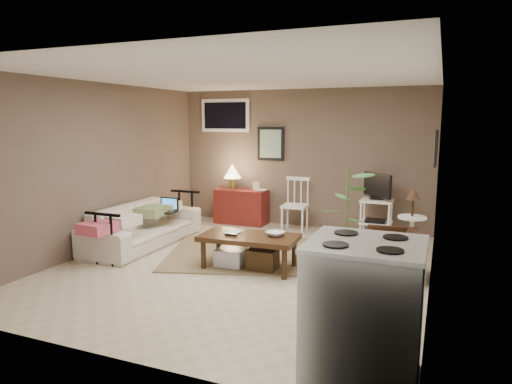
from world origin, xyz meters
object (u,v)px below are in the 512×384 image
at_px(sofa, 143,219).
at_px(stove, 364,312).
at_px(red_console, 241,203).
at_px(coffee_table, 249,249).
at_px(potted_plant, 346,232).
at_px(armchair, 391,251).
at_px(tv_stand, 376,204).
at_px(side_table, 412,215).
at_px(spindle_chair, 295,206).

height_order(sofa, stove, stove).
bearing_deg(red_console, coffee_table, -63.56).
bearing_deg(sofa, potted_plant, -109.20).
distance_m(red_console, armchair, 3.43).
xyz_separation_m(coffee_table, tv_stand, (1.28, 2.17, 0.29)).
relative_size(red_console, side_table, 1.09).
height_order(spindle_chair, armchair, spindle_chair).
xyz_separation_m(sofa, armchair, (3.60, -0.03, -0.09)).
bearing_deg(potted_plant, sofa, 160.80).
bearing_deg(coffee_table, potted_plant, -27.55).
distance_m(coffee_table, armchair, 1.74).
xyz_separation_m(spindle_chair, tv_stand, (1.35, 0.00, 0.13)).
bearing_deg(potted_plant, stove, -73.18).
height_order(side_table, potted_plant, potted_plant).
xyz_separation_m(armchair, potted_plant, (-0.33, -1.11, 0.45)).
relative_size(sofa, stove, 1.99).
distance_m(spindle_chair, stove, 4.54).
height_order(tv_stand, side_table, tv_stand).
relative_size(side_table, armchair, 1.58).
bearing_deg(spindle_chair, tv_stand, 0.18).
height_order(coffee_table, spindle_chair, spindle_chair).
relative_size(red_console, potted_plant, 0.75).
bearing_deg(potted_plant, coffee_table, 152.45).
height_order(tv_stand, potted_plant, potted_plant).
bearing_deg(coffee_table, red_console, 116.44).
bearing_deg(red_console, side_table, -20.97).
distance_m(coffee_table, spindle_chair, 2.17).
distance_m(side_table, potted_plant, 1.94).
xyz_separation_m(tv_stand, potted_plant, (0.09, -2.88, 0.22)).
xyz_separation_m(coffee_table, sofa, (-1.90, 0.43, 0.15)).
height_order(spindle_chair, potted_plant, potted_plant).
bearing_deg(stove, armchair, 91.31).
height_order(sofa, tv_stand, tv_stand).
bearing_deg(potted_plant, side_table, 74.63).
distance_m(spindle_chair, armchair, 2.50).
bearing_deg(stove, spindle_chair, 113.62).
bearing_deg(side_table, tv_stand, 120.50).
bearing_deg(side_table, red_console, 159.03).
relative_size(armchair, stove, 0.61).
bearing_deg(potted_plant, spindle_chair, 116.44).
relative_size(sofa, armchair, 3.28).
relative_size(spindle_chair, stove, 0.87).
xyz_separation_m(red_console, potted_plant, (2.51, -3.03, 0.39)).
bearing_deg(tv_stand, coffee_table, -120.49).
bearing_deg(stove, sofa, 146.52).
height_order(potted_plant, stove, potted_plant).
relative_size(coffee_table, red_console, 1.15).
bearing_deg(sofa, stove, -123.48).
bearing_deg(tv_stand, sofa, -151.25).
relative_size(coffee_table, tv_stand, 1.20).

